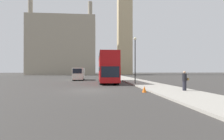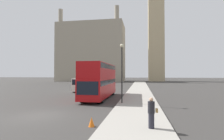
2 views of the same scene
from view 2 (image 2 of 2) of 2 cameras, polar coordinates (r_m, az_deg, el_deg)
name	(u,v)px [view 2 (image 2 of 2)]	position (r m, az deg, el deg)	size (l,w,h in m)	color
ground_plane	(39,116)	(14.16, -22.60, -13.64)	(300.00, 300.00, 0.00)	#383533
sidewalk_strip	(136,119)	(12.12, 7.94, -15.49)	(3.99, 120.00, 0.15)	#9E998E
clock_tower	(156,5)	(85.71, 14.09, 19.90)	(7.19, 7.36, 66.71)	tan
building_block_distant	(92,53)	(79.75, -6.54, 5.59)	(28.69, 15.15, 30.95)	#9E937F
red_double_decker_bus	(100,79)	(22.26, -4.00, -2.99)	(2.54, 10.49, 4.34)	#A80F11
white_van	(82,84)	(31.30, -9.72, -4.62)	(1.94, 5.47, 2.36)	silver
pedestrian	(151,113)	(9.82, 12.77, -13.47)	(0.52, 0.36, 1.64)	#23232D
street_lamp	(122,64)	(17.64, 3.25, 1.88)	(0.36, 0.36, 5.95)	black
traffic_cone	(92,122)	(10.59, -6.68, -16.46)	(0.36, 0.36, 0.55)	orange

